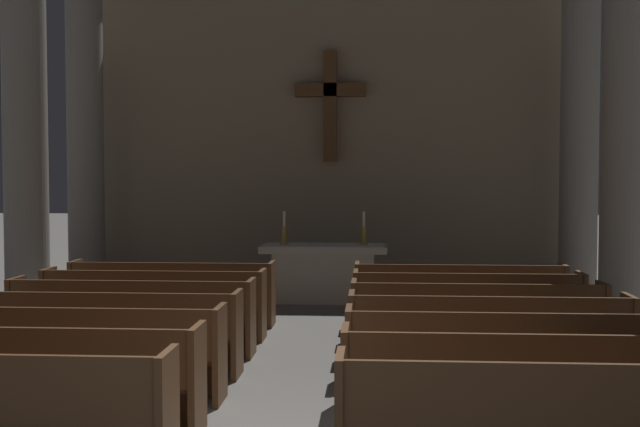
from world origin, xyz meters
The scene contains 21 objects.
pew_left_row_2 centered at (-2.12, 0.96, 0.48)m, with size 3.03×0.50×0.95m.
pew_left_row_3 centered at (-2.12, 1.96, 0.48)m, with size 3.03×0.50×0.95m.
pew_left_row_4 centered at (-2.12, 2.95, 0.48)m, with size 3.03×0.50×0.95m.
pew_left_row_5 centered at (-2.12, 3.95, 0.48)m, with size 3.03×0.50×0.95m.
pew_left_row_6 centered at (-2.12, 4.95, 0.48)m, with size 3.03×0.50×0.95m.
pew_left_row_7 centered at (-2.12, 5.95, 0.48)m, with size 3.03×0.50×0.95m.
pew_right_row_1 centered at (2.12, -0.04, 0.48)m, with size 3.03×0.50×0.95m.
pew_right_row_2 centered at (2.12, 0.96, 0.48)m, with size 3.03×0.50×0.95m.
pew_right_row_3 centered at (2.12, 1.96, 0.48)m, with size 3.03×0.50×0.95m.
pew_right_row_4 centered at (2.12, 2.95, 0.48)m, with size 3.03×0.50×0.95m.
pew_right_row_5 centered at (2.12, 3.95, 0.48)m, with size 3.03×0.50×0.95m.
pew_right_row_6 centered at (2.12, 4.95, 0.48)m, with size 3.03×0.50×0.95m.
pew_right_row_7 centered at (2.12, 5.95, 0.48)m, with size 3.03×0.50×0.95m.
column_left_third centered at (-4.63, 6.63, 2.93)m, with size 1.03×1.03×6.02m.
column_right_third centered at (4.63, 6.63, 2.93)m, with size 1.03×1.03×6.02m.
column_left_fourth centered at (-4.63, 9.28, 2.93)m, with size 1.03×1.03×6.02m.
column_right_fourth centered at (4.63, 9.28, 2.93)m, with size 1.03×1.03×6.02m.
altar centered at (0.00, 8.27, 0.53)m, with size 2.20×0.90×1.01m.
candlestick_left centered at (-0.70, 8.27, 1.19)m, with size 0.16×0.16×0.58m.
candlestick_right centered at (0.70, 8.27, 1.19)m, with size 0.16×0.16×0.58m.
apse_with_cross centered at (0.00, 10.60, 3.28)m, with size 10.35×0.51×6.54m.
Camera 1 is at (0.87, -5.70, 2.23)m, focal length 44.96 mm.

